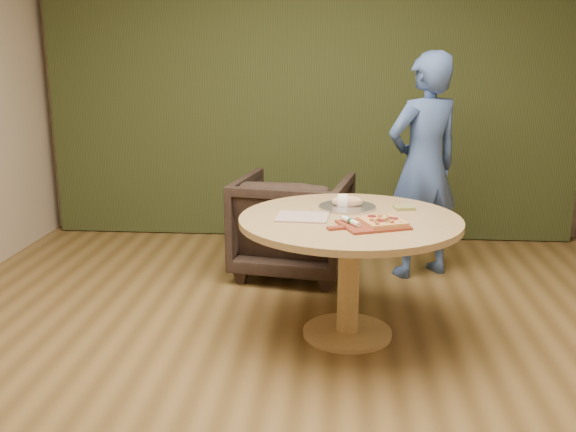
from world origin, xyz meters
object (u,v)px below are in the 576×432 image
(serving_tray, at_px, (347,207))
(cutlery_roll, at_px, (351,221))
(pedestal_table, at_px, (350,240))
(armchair, at_px, (294,220))
(flatbread_pizza, at_px, (383,222))
(bread_roll, at_px, (346,201))
(pizza_paddle, at_px, (371,225))
(person_standing, at_px, (424,167))

(serving_tray, bearing_deg, cutlery_roll, -87.88)
(cutlery_roll, xyz_separation_m, serving_tray, (-0.02, 0.43, -0.02))
(pedestal_table, height_order, armchair, armchair)
(serving_tray, bearing_deg, flatbread_pizza, -64.55)
(pedestal_table, relative_size, serving_tray, 3.69)
(cutlery_roll, xyz_separation_m, bread_roll, (-0.02, 0.43, 0.01))
(serving_tray, height_order, bread_roll, bread_roll)
(pizza_paddle, bearing_deg, flatbread_pizza, -13.63)
(pizza_paddle, bearing_deg, armchair, 89.86)
(cutlery_roll, height_order, bread_roll, bread_roll)
(serving_tray, bearing_deg, armchair, 113.80)
(person_standing, bearing_deg, pizza_paddle, 42.97)
(pedestal_table, bearing_deg, bread_roll, 96.13)
(pizza_paddle, distance_m, person_standing, 1.44)
(cutlery_roll, distance_m, bread_roll, 0.43)
(cutlery_roll, height_order, armchair, armchair)
(person_standing, bearing_deg, armchair, -26.50)
(serving_tray, relative_size, person_standing, 0.21)
(pizza_paddle, relative_size, flatbread_pizza, 1.66)
(cutlery_roll, bearing_deg, pizza_paddle, -26.17)
(flatbread_pizza, bearing_deg, pedestal_table, 134.24)
(pedestal_table, height_order, serving_tray, serving_tray)
(serving_tray, xyz_separation_m, armchair, (-0.40, 0.91, -0.33))
(pizza_paddle, relative_size, person_standing, 0.28)
(pizza_paddle, distance_m, armchair, 1.47)
(flatbread_pizza, xyz_separation_m, armchair, (-0.60, 1.32, -0.35))
(pedestal_table, distance_m, cutlery_roll, 0.27)
(pizza_paddle, height_order, armchair, armchair)
(flatbread_pizza, height_order, serving_tray, flatbread_pizza)
(serving_tray, relative_size, bread_roll, 1.84)
(person_standing, bearing_deg, pedestal_table, 35.46)
(armchair, xyz_separation_m, person_standing, (0.98, 0.04, 0.42))
(pedestal_table, xyz_separation_m, flatbread_pizza, (0.18, -0.18, 0.17))
(cutlery_roll, relative_size, bread_roll, 0.94)
(armchair, bearing_deg, person_standing, -168.02)
(serving_tray, distance_m, bread_roll, 0.04)
(pizza_paddle, xyz_separation_m, serving_tray, (-0.13, 0.42, -0.00))
(bread_roll, bearing_deg, cutlery_roll, -86.70)
(serving_tray, distance_m, person_standing, 1.12)
(pedestal_table, relative_size, person_standing, 0.77)
(flatbread_pizza, bearing_deg, armchair, 114.31)
(flatbread_pizza, distance_m, serving_tray, 0.45)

